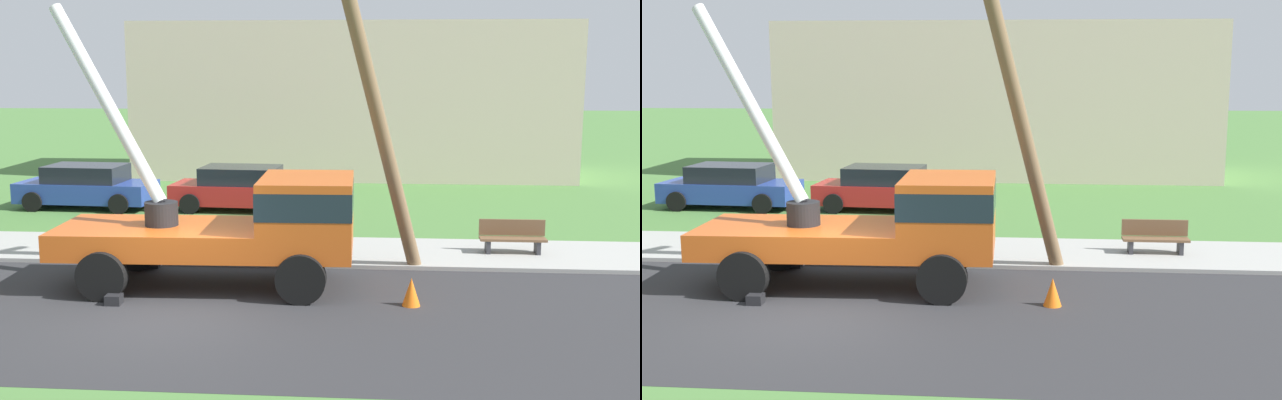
{
  "view_description": "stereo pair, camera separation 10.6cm",
  "coord_description": "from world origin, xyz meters",
  "views": [
    {
      "loc": [
        3.99,
        -14.01,
        4.61
      ],
      "look_at": [
        2.64,
        2.99,
        1.71
      ],
      "focal_mm": 44.16,
      "sensor_mm": 36.0,
      "label": 1
    },
    {
      "loc": [
        4.09,
        -14.0,
        4.61
      ],
      "look_at": [
        2.64,
        2.99,
        1.71
      ],
      "focal_mm": 44.16,
      "sensor_mm": 36.0,
      "label": 2
    }
  ],
  "objects": [
    {
      "name": "lowrise_building_backdrop",
      "position": [
        2.73,
        20.14,
        3.2
      ],
      "size": [
        18.0,
        6.0,
        6.4
      ],
      "primitive_type": "cube",
      "color": "beige",
      "rests_on": "ground"
    },
    {
      "name": "ground_plane",
      "position": [
        0.0,
        12.0,
        0.0
      ],
      "size": [
        120.0,
        120.0,
        0.0
      ],
      "primitive_type": "plane",
      "color": "#477538"
    },
    {
      "name": "park_bench",
      "position": [
        7.21,
        5.14,
        0.46
      ],
      "size": [
        1.6,
        0.45,
        0.9
      ],
      "color": "brown",
      "rests_on": "ground"
    },
    {
      "name": "traffic_cone_ahead",
      "position": [
        4.59,
        0.86,
        0.28
      ],
      "size": [
        0.36,
        0.36,
        0.56
      ],
      "primitive_type": "cone",
      "color": "orange",
      "rests_on": "ground"
    },
    {
      "name": "road_asphalt",
      "position": [
        0.0,
        0.0,
        0.0
      ],
      "size": [
        80.0,
        7.15,
        0.01
      ],
      "primitive_type": "cube",
      "color": "#2B2B2D",
      "rests_on": "ground"
    },
    {
      "name": "parked_sedan_blue",
      "position": [
        -5.7,
        10.91,
        0.71
      ],
      "size": [
        4.5,
        2.19,
        1.42
      ],
      "color": "#263F99",
      "rests_on": "ground"
    },
    {
      "name": "parked_sedan_red",
      "position": [
        -0.55,
        10.91,
        0.71
      ],
      "size": [
        4.51,
        2.21,
        1.42
      ],
      "color": "#B21E1E",
      "rests_on": "ground"
    },
    {
      "name": "utility_truck",
      "position": [
        1.15,
        2.01,
        1.41
      ],
      "size": [
        6.82,
        3.21,
        5.98
      ],
      "color": "#C65119",
      "rests_on": "ground"
    },
    {
      "name": "leaning_utility_pole",
      "position": [
        3.66,
        2.93,
        4.43
      ],
      "size": [
        2.88,
        2.36,
        8.66
      ],
      "color": "brown",
      "rests_on": "ground"
    },
    {
      "name": "sidewalk_strip",
      "position": [
        0.0,
        5.08,
        0.05
      ],
      "size": [
        80.0,
        3.0,
        0.1
      ],
      "primitive_type": "cube",
      "color": "#9E9E99",
      "rests_on": "ground"
    }
  ]
}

